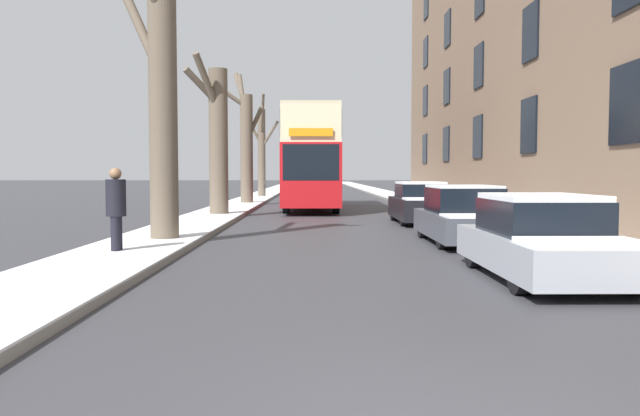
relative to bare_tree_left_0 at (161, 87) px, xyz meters
name	(u,v)px	position (x,y,z in m)	size (l,w,h in m)	color
sidewalk_left	(271,192)	(-0.23, 41.74, -3.71)	(2.21, 130.00, 0.16)	gray
sidewalk_right	(378,192)	(9.56, 41.74, -3.71)	(2.21, 130.00, 0.16)	gray
terrace_facade_right	(623,19)	(15.16, 8.22, 3.65)	(9.10, 42.71, 14.89)	#7A604C
bare_tree_left_0	(161,87)	(0.00, 0.00, 0.00)	(1.85, 2.56, 8.12)	brown
bare_tree_left_1	(217,137)	(-0.10, 9.33, -0.65)	(1.58, 3.32, 6.22)	brown
bare_tree_left_2	(246,142)	(-0.01, 18.95, -0.33)	(2.64, 2.79, 7.47)	brown
bare_tree_left_3	(262,150)	(0.05, 28.68, -0.45)	(2.13, 2.26, 7.13)	brown
double_decker_bus	(311,155)	(3.56, 15.10, -1.18)	(2.52, 11.00, 4.63)	red
parked_car_0	(543,240)	(7.39, -5.06, -3.16)	(1.83, 4.24, 1.38)	#9EA3AD
parked_car_1	(464,217)	(7.39, 0.24, -3.14)	(1.83, 4.22, 1.43)	#474C56
parked_car_2	(421,204)	(7.39, 6.46, -3.12)	(1.77, 4.20, 1.44)	black
oncoming_van	(300,179)	(2.70, 28.49, -2.45)	(2.06, 4.83, 2.50)	#9EA3AD
pedestrian_left_sidewalk	(116,209)	(-0.36, -2.45, -2.78)	(0.40, 0.40, 1.84)	black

